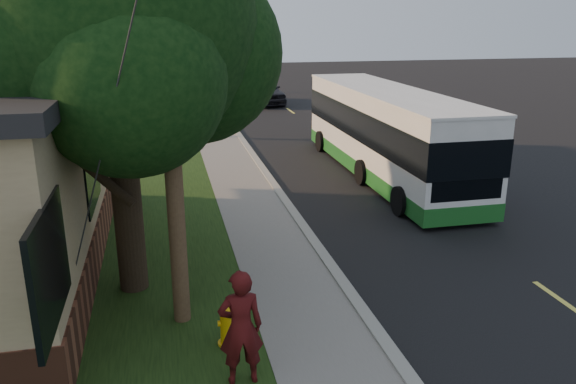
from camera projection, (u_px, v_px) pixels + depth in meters
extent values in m
plane|color=black|center=(373.00, 329.00, 10.02)|extent=(120.00, 120.00, 0.00)
cube|color=black|center=(377.00, 172.00, 20.17)|extent=(8.00, 80.00, 0.01)
cube|color=gray|center=(268.00, 177.00, 19.32)|extent=(0.25, 80.00, 0.12)
cube|color=slate|center=(239.00, 179.00, 19.11)|extent=(2.00, 80.00, 0.08)
cube|color=black|center=(133.00, 186.00, 18.38)|extent=(5.00, 80.00, 0.07)
cylinder|color=#E8AD0C|center=(227.00, 329.00, 9.38)|extent=(0.22, 0.22, 0.55)
sphere|color=#E8AD0C|center=(226.00, 311.00, 9.27)|extent=(0.24, 0.24, 0.24)
cylinder|color=#E8AD0C|center=(227.00, 323.00, 9.34)|extent=(0.30, 0.10, 0.10)
cylinder|color=#E8AD0C|center=(227.00, 323.00, 9.34)|extent=(0.10, 0.18, 0.10)
cylinder|color=#E8AD0C|center=(227.00, 343.00, 9.45)|extent=(0.32, 0.32, 0.04)
cylinder|color=#473321|center=(167.00, 67.00, 8.90)|extent=(0.30, 0.30, 9.00)
cylinder|color=#2D2D30|center=(107.00, 131.00, 7.91)|extent=(2.52, 3.21, 7.60)
cylinder|color=black|center=(126.00, 193.00, 10.85)|extent=(0.56, 0.56, 4.00)
sphere|color=black|center=(111.00, 21.00, 9.89)|extent=(5.20, 5.20, 5.20)
sphere|color=black|center=(191.00, 53.00, 10.93)|extent=(3.60, 3.60, 3.60)
sphere|color=black|center=(36.00, 40.00, 9.36)|extent=(3.80, 3.80, 3.80)
sphere|color=black|center=(129.00, 80.00, 9.02)|extent=(3.20, 3.20, 3.20)
cylinder|color=black|center=(160.00, 100.00, 25.53)|extent=(0.24, 0.24, 3.30)
cylinder|color=black|center=(157.00, 63.00, 25.04)|extent=(1.38, 0.57, 2.01)
cylinder|color=black|center=(157.00, 63.00, 25.04)|extent=(0.74, 1.21, 1.58)
cylinder|color=black|center=(157.00, 63.00, 25.04)|extent=(0.65, 1.05, 1.95)
cylinder|color=black|center=(157.00, 63.00, 25.04)|extent=(1.28, 0.53, 1.33)
cylinder|color=black|center=(157.00, 63.00, 25.04)|extent=(0.75, 1.21, 1.70)
cylinder|color=black|center=(166.00, 76.00, 36.85)|extent=(0.24, 0.24, 3.03)
cylinder|color=black|center=(165.00, 53.00, 36.40)|extent=(1.38, 0.57, 2.01)
cylinder|color=black|center=(165.00, 53.00, 36.40)|extent=(0.74, 1.21, 1.58)
cylinder|color=black|center=(165.00, 53.00, 36.40)|extent=(0.65, 1.05, 1.95)
cylinder|color=black|center=(165.00, 53.00, 36.40)|extent=(1.28, 0.53, 1.33)
cylinder|color=black|center=(165.00, 53.00, 36.40)|extent=(0.75, 1.21, 1.70)
cylinder|color=#2D2D30|center=(213.00, 54.00, 40.96)|extent=(0.16, 0.16, 5.50)
imported|color=black|center=(212.00, 29.00, 40.43)|extent=(0.18, 0.22, 1.10)
cube|color=silver|center=(386.00, 128.00, 19.25)|extent=(2.29, 11.00, 2.48)
cube|color=#1B6021|center=(384.00, 164.00, 19.63)|extent=(2.31, 11.02, 0.50)
cube|color=black|center=(386.00, 122.00, 19.20)|extent=(2.33, 11.04, 1.01)
cube|color=black|center=(468.00, 173.00, 14.20)|extent=(1.99, 0.06, 1.47)
cube|color=yellow|center=(473.00, 124.00, 13.84)|extent=(1.47, 0.06, 0.32)
cube|color=#FFF2CC|center=(440.00, 214.00, 14.36)|extent=(0.23, 0.04, 0.14)
cube|color=#FFF2CC|center=(488.00, 210.00, 14.65)|extent=(0.23, 0.04, 0.14)
cube|color=silver|center=(388.00, 91.00, 18.87)|extent=(2.34, 11.05, 0.08)
cylinder|color=black|center=(400.00, 201.00, 15.64)|extent=(0.26, 0.84, 0.84)
cylinder|color=black|center=(475.00, 196.00, 16.12)|extent=(0.26, 0.84, 0.84)
cylinder|color=black|center=(362.00, 172.00, 18.54)|extent=(0.26, 0.84, 0.84)
cylinder|color=black|center=(426.00, 168.00, 19.02)|extent=(0.26, 0.84, 0.84)
cylinder|color=black|center=(321.00, 141.00, 23.15)|extent=(0.26, 0.84, 0.84)
cylinder|color=black|center=(373.00, 139.00, 23.63)|extent=(0.26, 0.84, 0.84)
imported|color=#430D0E|center=(241.00, 328.00, 8.22)|extent=(0.67, 0.44, 1.83)
imported|color=black|center=(262.00, 90.00, 35.71)|extent=(2.53, 5.15, 1.69)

